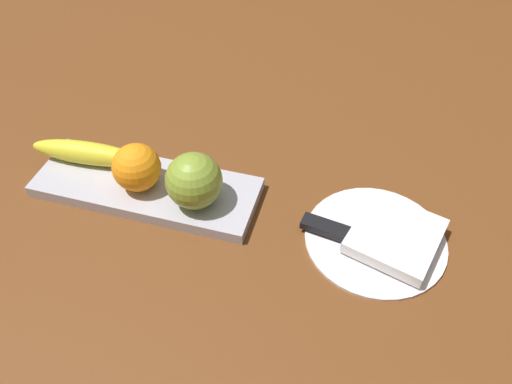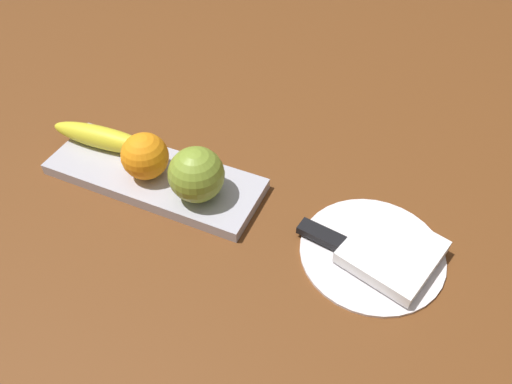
# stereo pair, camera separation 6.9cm
# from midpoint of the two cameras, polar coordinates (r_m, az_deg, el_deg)

# --- Properties ---
(ground_plane) EXTENTS (2.40, 2.40, 0.00)m
(ground_plane) POSITION_cam_midpoint_polar(r_m,az_deg,el_deg) (0.76, -8.59, -0.68)
(ground_plane) COLOR brown
(fruit_tray) EXTENTS (0.35, 0.12, 0.02)m
(fruit_tray) POSITION_cam_midpoint_polar(r_m,az_deg,el_deg) (0.78, -9.52, 1.71)
(fruit_tray) COLOR #B4B3C1
(fruit_tray) RESTS_ON ground_plane
(apple) EXTENTS (0.08, 0.08, 0.08)m
(apple) POSITION_cam_midpoint_polar(r_m,az_deg,el_deg) (0.70, -4.32, 1.93)
(apple) COLOR olive
(apple) RESTS_ON fruit_tray
(banana) EXTENTS (0.19, 0.05, 0.04)m
(banana) POSITION_cam_midpoint_polar(r_m,az_deg,el_deg) (0.82, -15.56, 6.13)
(banana) COLOR yellow
(banana) RESTS_ON fruit_tray
(orange_near_apple) EXTENTS (0.07, 0.07, 0.07)m
(orange_near_apple) POSITION_cam_midpoint_polar(r_m,az_deg,el_deg) (0.74, -10.52, 4.08)
(orange_near_apple) COLOR orange
(orange_near_apple) RESTS_ON fruit_tray
(dinner_plate) EXTENTS (0.20, 0.20, 0.01)m
(dinner_plate) POSITION_cam_midpoint_polar(r_m,az_deg,el_deg) (0.70, 16.41, -6.98)
(dinner_plate) COLOR white
(dinner_plate) RESTS_ON ground_plane
(folded_napkin) EXTENTS (0.14, 0.15, 0.02)m
(folded_napkin) POSITION_cam_midpoint_polar(r_m,az_deg,el_deg) (0.69, 18.66, -6.90)
(folded_napkin) COLOR white
(folded_napkin) RESTS_ON dinner_plate
(knife) EXTENTS (0.18, 0.05, 0.01)m
(knife) POSITION_cam_midpoint_polar(r_m,az_deg,el_deg) (0.69, 12.59, -6.14)
(knife) COLOR silver
(knife) RESTS_ON dinner_plate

